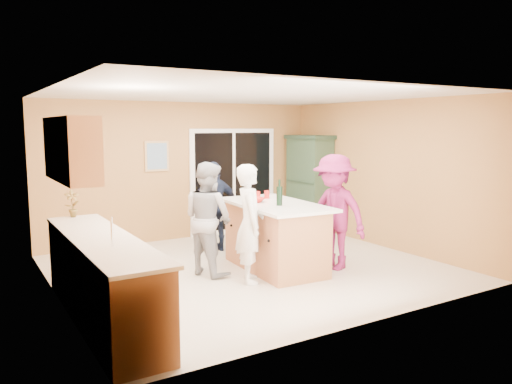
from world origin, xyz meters
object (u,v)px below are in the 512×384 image
kitchen_island (275,238)px  green_hutch (309,184)px  woman_navy (215,207)px  woman_magenta (334,212)px  woman_white (250,224)px  woman_grey (208,218)px

kitchen_island → green_hutch: (2.18, 2.03, 0.49)m
kitchen_island → woman_navy: bearing=104.2°
green_hutch → woman_magenta: green_hutch is taller
green_hutch → woman_magenta: (-1.41, -2.47, -0.09)m
kitchen_island → woman_magenta: (0.77, -0.44, 0.39)m
green_hutch → woman_navy: green_hutch is taller
woman_white → woman_navy: 1.85m
woman_grey → woman_white: bearing=-170.3°
green_hutch → woman_grey: 3.60m
woman_navy → woman_magenta: (1.05, -1.90, 0.09)m
kitchen_island → green_hutch: 3.02m
kitchen_island → woman_navy: woman_navy is taller
woman_grey → woman_navy: bearing=-48.0°
kitchen_island → woman_white: size_ratio=1.21×
woman_navy → green_hutch: bearing=-164.8°
woman_navy → woman_magenta: bearing=121.2°
woman_magenta → kitchen_island: bearing=-132.1°
kitchen_island → woman_white: (-0.65, -0.35, 0.35)m
woman_white → woman_grey: (-0.33, 0.64, 0.00)m
kitchen_island → woman_white: 0.81m
kitchen_island → green_hutch: green_hutch is taller
green_hutch → woman_navy: (-2.46, -0.57, -0.18)m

